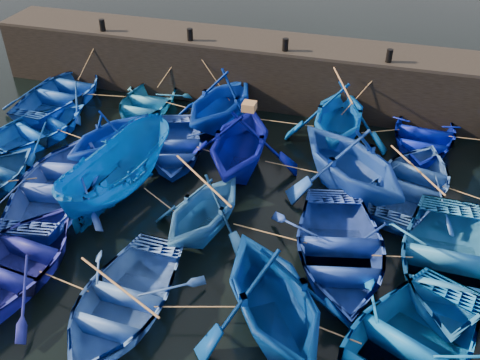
# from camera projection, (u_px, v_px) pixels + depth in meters

# --- Properties ---
(ground) EXTENTS (120.00, 120.00, 0.00)m
(ground) POSITION_uv_depth(u_px,v_px,m) (209.00, 263.00, 15.17)
(ground) COLOR black
(ground) RESTS_ON ground
(quay_wall) EXTENTS (26.00, 2.50, 2.50)m
(quay_wall) POSITION_uv_depth(u_px,v_px,m) (288.00, 74.00, 22.66)
(quay_wall) COLOR black
(quay_wall) RESTS_ON ground
(quay_top) EXTENTS (26.00, 2.50, 0.12)m
(quay_top) POSITION_uv_depth(u_px,v_px,m) (290.00, 44.00, 21.90)
(quay_top) COLOR black
(quay_top) RESTS_ON quay_wall
(bollard_0) EXTENTS (0.24, 0.24, 0.50)m
(bollard_0) POSITION_uv_depth(u_px,v_px,m) (102.00, 25.00, 22.83)
(bollard_0) COLOR black
(bollard_0) RESTS_ON quay_top
(bollard_1) EXTENTS (0.24, 0.24, 0.50)m
(bollard_1) POSITION_uv_depth(u_px,v_px,m) (190.00, 35.00, 21.92)
(bollard_1) COLOR black
(bollard_1) RESTS_ON quay_top
(bollard_2) EXTENTS (0.24, 0.24, 0.50)m
(bollard_2) POSITION_uv_depth(u_px,v_px,m) (285.00, 45.00, 21.01)
(bollard_2) COLOR black
(bollard_2) RESTS_ON quay_top
(bollard_3) EXTENTS (0.24, 0.24, 0.50)m
(bollard_3) POSITION_uv_depth(u_px,v_px,m) (389.00, 56.00, 20.10)
(bollard_3) COLOR black
(bollard_3) RESTS_ON quay_top
(boat_0) EXTENTS (4.10, 5.51, 1.10)m
(boat_0) POSITION_uv_depth(u_px,v_px,m) (64.00, 91.00, 22.87)
(boat_0) COLOR #0E3D9F
(boat_0) RESTS_ON ground
(boat_1) EXTENTS (3.18, 4.42, 0.91)m
(boat_1) POSITION_uv_depth(u_px,v_px,m) (146.00, 102.00, 22.29)
(boat_1) COLOR #1C70BC
(boat_1) RESTS_ON ground
(boat_2) EXTENTS (4.72, 5.18, 2.34)m
(boat_2) POSITION_uv_depth(u_px,v_px,m) (221.00, 100.00, 20.85)
(boat_2) COLOR #0028A0
(boat_2) RESTS_ON ground
(boat_3) EXTENTS (3.98, 4.59, 2.37)m
(boat_3) POSITION_uv_depth(u_px,v_px,m) (339.00, 115.00, 19.84)
(boat_3) COLOR blue
(boat_3) RESTS_ON ground
(boat_4) EXTENTS (3.71, 5.00, 1.00)m
(boat_4) POSITION_uv_depth(u_px,v_px,m) (423.00, 134.00, 20.03)
(boat_4) COLOR #000D92
(boat_4) RESTS_ON ground
(boat_6) EXTENTS (4.66, 5.37, 0.93)m
(boat_6) POSITION_uv_depth(u_px,v_px,m) (38.00, 129.00, 20.43)
(boat_6) COLOR blue
(boat_6) RESTS_ON ground
(boat_7) EXTENTS (4.40, 4.69, 1.98)m
(boat_7) POSITION_uv_depth(u_px,v_px,m) (111.00, 134.00, 19.06)
(boat_7) COLOR #0329A0
(boat_7) RESTS_ON ground
(boat_8) EXTENTS (4.36, 5.14, 0.91)m
(boat_8) POSITION_uv_depth(u_px,v_px,m) (174.00, 146.00, 19.44)
(boat_8) COLOR #1A3C99
(boat_8) RESTS_ON ground
(boat_9) EXTENTS (4.29, 4.89, 2.45)m
(boat_9) POSITION_uv_depth(u_px,v_px,m) (240.00, 141.00, 18.24)
(boat_9) COLOR #010780
(boat_9) RESTS_ON ground
(boat_10) EXTENTS (6.45, 6.44, 2.58)m
(boat_10) POSITION_uv_depth(u_px,v_px,m) (352.00, 159.00, 17.19)
(boat_10) COLOR #113CA1
(boat_10) RESTS_ON ground
(boat_11) EXTENTS (4.64, 5.64, 1.02)m
(boat_11) POSITION_uv_depth(u_px,v_px,m) (413.00, 183.00, 17.48)
(boat_11) COLOR #244FA4
(boat_11) RESTS_ON ground
(boat_14) EXTENTS (4.80, 6.07, 1.14)m
(boat_14) POSITION_uv_depth(u_px,v_px,m) (61.00, 182.00, 17.39)
(boat_14) COLOR #2747B2
(boat_14) RESTS_ON ground
(boat_15) EXTENTS (2.90, 5.35, 1.96)m
(boat_15) POSITION_uv_depth(u_px,v_px,m) (117.00, 173.00, 17.11)
(boat_15) COLOR #00469A
(boat_15) RESTS_ON ground
(boat_16) EXTENTS (3.94, 4.32, 1.93)m
(boat_16) POSITION_uv_depth(u_px,v_px,m) (204.00, 207.00, 15.67)
(boat_16) COLOR #1E5B9B
(boat_16) RESTS_ON ground
(boat_17) EXTENTS (4.87, 6.01, 1.10)m
(boat_17) POSITION_uv_depth(u_px,v_px,m) (339.00, 249.00, 14.83)
(boat_17) COLOR navy
(boat_17) RESTS_ON ground
(boat_18) EXTENTS (4.14, 5.70, 1.16)m
(boat_18) POSITION_uv_depth(u_px,v_px,m) (448.00, 263.00, 14.34)
(boat_18) COLOR #155DA3
(boat_18) RESTS_ON ground
(boat_21) EXTENTS (4.33, 5.63, 1.09)m
(boat_21) POSITION_uv_depth(u_px,v_px,m) (11.00, 265.00, 14.33)
(boat_21) COLOR navy
(boat_21) RESTS_ON ground
(boat_22) EXTENTS (3.57, 4.86, 0.98)m
(boat_22) POSITION_uv_depth(u_px,v_px,m) (121.00, 301.00, 13.38)
(boat_22) COLOR blue
(boat_22) RESTS_ON ground
(boat_23) EXTENTS (5.87, 6.03, 2.42)m
(boat_23) POSITION_uv_depth(u_px,v_px,m) (273.00, 296.00, 12.55)
(boat_23) COLOR navy
(boat_23) RESTS_ON ground
(boat_24) EXTENTS (5.96, 6.71, 1.15)m
(boat_24) POSITION_uv_depth(u_px,v_px,m) (402.00, 352.00, 12.02)
(boat_24) COLOR #034FAD
(boat_24) RESTS_ON ground
(wooden_crate) EXTENTS (0.43, 0.42, 0.27)m
(wooden_crate) POSITION_uv_depth(u_px,v_px,m) (249.00, 106.00, 17.39)
(wooden_crate) COLOR olive
(wooden_crate) RESTS_ON boat_9
(mooring_ropes) EXTENTS (17.97, 11.91, 2.10)m
(mooring_ropes) POSITION_uv_depth(u_px,v_px,m) (259.00, 148.00, 18.52)
(mooring_ropes) COLOR tan
(mooring_ropes) RESTS_ON ground
(loose_oars) EXTENTS (9.17, 12.04, 1.45)m
(loose_oars) POSITION_uv_depth(u_px,v_px,m) (284.00, 170.00, 16.12)
(loose_oars) COLOR #99724C
(loose_oars) RESTS_ON ground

